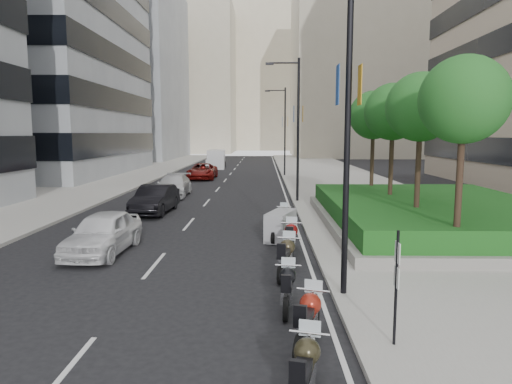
{
  "coord_description": "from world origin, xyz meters",
  "views": [
    {
      "loc": [
        2.16,
        -10.8,
        4.38
      ],
      "look_at": [
        1.84,
        7.76,
        2.0
      ],
      "focal_mm": 32.0,
      "sensor_mm": 36.0,
      "label": 1
    }
  ],
  "objects_px": {
    "lamp_post_2": "(283,127)",
    "car_b": "(155,199)",
    "motorcycle_0": "(305,373)",
    "parking_sign": "(396,282)",
    "motorcycle_2": "(287,288)",
    "car_a": "(103,233)",
    "car_d": "(202,171)",
    "lamp_post_0": "(342,106)",
    "motorcycle_3": "(286,257)",
    "motorcycle_6": "(282,218)",
    "motorcycle_4": "(291,239)",
    "motorcycle_5": "(281,226)",
    "car_c": "(173,186)",
    "delivery_van": "(216,160)",
    "lamp_post_1": "(296,123)",
    "motorcycle_1": "(308,320)"
  },
  "relations": [
    {
      "from": "lamp_post_1",
      "to": "motorcycle_4",
      "type": "height_order",
      "value": "lamp_post_1"
    },
    {
      "from": "motorcycle_4",
      "to": "car_a",
      "type": "height_order",
      "value": "car_a"
    },
    {
      "from": "lamp_post_1",
      "to": "motorcycle_0",
      "type": "bearing_deg",
      "value": -93.45
    },
    {
      "from": "car_a",
      "to": "parking_sign",
      "type": "bearing_deg",
      "value": -38.73
    },
    {
      "from": "delivery_van",
      "to": "motorcycle_5",
      "type": "bearing_deg",
      "value": -83.55
    },
    {
      "from": "parking_sign",
      "to": "motorcycle_0",
      "type": "height_order",
      "value": "parking_sign"
    },
    {
      "from": "car_d",
      "to": "delivery_van",
      "type": "xyz_separation_m",
      "value": [
        -0.1,
        13.86,
        0.32
      ]
    },
    {
      "from": "motorcycle_5",
      "to": "motorcycle_6",
      "type": "bearing_deg",
      "value": 15.13
    },
    {
      "from": "lamp_post_1",
      "to": "motorcycle_4",
      "type": "distance_m",
      "value": 13.57
    },
    {
      "from": "motorcycle_0",
      "to": "lamp_post_2",
      "type": "bearing_deg",
      "value": 11.99
    },
    {
      "from": "car_c",
      "to": "delivery_van",
      "type": "bearing_deg",
      "value": 88.26
    },
    {
      "from": "lamp_post_2",
      "to": "car_b",
      "type": "distance_m",
      "value": 23.78
    },
    {
      "from": "parking_sign",
      "to": "motorcycle_6",
      "type": "height_order",
      "value": "parking_sign"
    },
    {
      "from": "motorcycle_6",
      "to": "delivery_van",
      "type": "height_order",
      "value": "delivery_van"
    },
    {
      "from": "lamp_post_1",
      "to": "motorcycle_3",
      "type": "xyz_separation_m",
      "value": [
        -1.3,
        -15.1,
        -4.47
      ]
    },
    {
      "from": "parking_sign",
      "to": "motorcycle_3",
      "type": "bearing_deg",
      "value": 111.71
    },
    {
      "from": "parking_sign",
      "to": "motorcycle_0",
      "type": "bearing_deg",
      "value": -136.43
    },
    {
      "from": "motorcycle_0",
      "to": "car_d",
      "type": "distance_m",
      "value": 37.72
    },
    {
      "from": "car_d",
      "to": "motorcycle_1",
      "type": "bearing_deg",
      "value": -78.76
    },
    {
      "from": "delivery_van",
      "to": "car_d",
      "type": "bearing_deg",
      "value": -92.88
    },
    {
      "from": "parking_sign",
      "to": "motorcycle_4",
      "type": "xyz_separation_m",
      "value": [
        -1.67,
        7.22,
        -0.85
      ]
    },
    {
      "from": "motorcycle_6",
      "to": "car_b",
      "type": "bearing_deg",
      "value": 68.42
    },
    {
      "from": "motorcycle_0",
      "to": "car_b",
      "type": "relative_size",
      "value": 0.43
    },
    {
      "from": "motorcycle_1",
      "to": "car_c",
      "type": "height_order",
      "value": "car_c"
    },
    {
      "from": "motorcycle_2",
      "to": "lamp_post_2",
      "type": "bearing_deg",
      "value": 3.48
    },
    {
      "from": "lamp_post_2",
      "to": "car_d",
      "type": "distance_m",
      "value": 9.45
    },
    {
      "from": "lamp_post_0",
      "to": "motorcycle_2",
      "type": "xyz_separation_m",
      "value": [
        -1.39,
        -0.77,
        -4.53
      ]
    },
    {
      "from": "lamp_post_0",
      "to": "motorcycle_6",
      "type": "bearing_deg",
      "value": 97.32
    },
    {
      "from": "motorcycle_5",
      "to": "car_d",
      "type": "xyz_separation_m",
      "value": [
        -6.67,
        25.56,
        0.16
      ]
    },
    {
      "from": "motorcycle_4",
      "to": "lamp_post_0",
      "type": "bearing_deg",
      "value": -160.02
    },
    {
      "from": "lamp_post_0",
      "to": "parking_sign",
      "type": "relative_size",
      "value": 3.6
    },
    {
      "from": "motorcycle_5",
      "to": "car_b",
      "type": "xyz_separation_m",
      "value": [
        -6.72,
        6.33,
        0.18
      ]
    },
    {
      "from": "car_a",
      "to": "car_b",
      "type": "height_order",
      "value": "car_b"
    },
    {
      "from": "motorcycle_1",
      "to": "motorcycle_3",
      "type": "relative_size",
      "value": 0.94
    },
    {
      "from": "motorcycle_2",
      "to": "motorcycle_3",
      "type": "xyz_separation_m",
      "value": [
        0.09,
        2.67,
        0.05
      ]
    },
    {
      "from": "lamp_post_2",
      "to": "motorcycle_5",
      "type": "distance_m",
      "value": 28.68
    },
    {
      "from": "motorcycle_1",
      "to": "motorcycle_3",
      "type": "height_order",
      "value": "motorcycle_3"
    },
    {
      "from": "motorcycle_2",
      "to": "lamp_post_0",
      "type": "bearing_deg",
      "value": -55.3
    },
    {
      "from": "motorcycle_3",
      "to": "car_a",
      "type": "bearing_deg",
      "value": 81.53
    },
    {
      "from": "lamp_post_0",
      "to": "motorcycle_0",
      "type": "distance_m",
      "value": 6.77
    },
    {
      "from": "motorcycle_5",
      "to": "lamp_post_2",
      "type": "bearing_deg",
      "value": 16.96
    },
    {
      "from": "motorcycle_5",
      "to": "motorcycle_6",
      "type": "distance_m",
      "value": 2.07
    },
    {
      "from": "motorcycle_2",
      "to": "motorcycle_5",
      "type": "relative_size",
      "value": 0.95
    },
    {
      "from": "lamp_post_1",
      "to": "car_b",
      "type": "bearing_deg",
      "value": -153.58
    },
    {
      "from": "lamp_post_0",
      "to": "car_b",
      "type": "height_order",
      "value": "lamp_post_0"
    },
    {
      "from": "parking_sign",
      "to": "motorcycle_2",
      "type": "xyz_separation_m",
      "value": [
        -2.05,
        2.23,
        -0.92
      ]
    },
    {
      "from": "car_d",
      "to": "car_c",
      "type": "bearing_deg",
      "value": -91.65
    },
    {
      "from": "lamp_post_0",
      "to": "parking_sign",
      "type": "bearing_deg",
      "value": -77.67
    },
    {
      "from": "motorcycle_5",
      "to": "motorcycle_6",
      "type": "relative_size",
      "value": 1.06
    },
    {
      "from": "car_a",
      "to": "car_b",
      "type": "bearing_deg",
      "value": 93.29
    }
  ]
}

